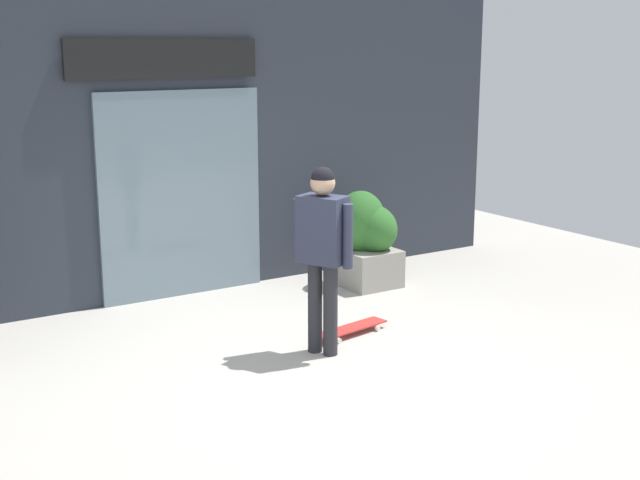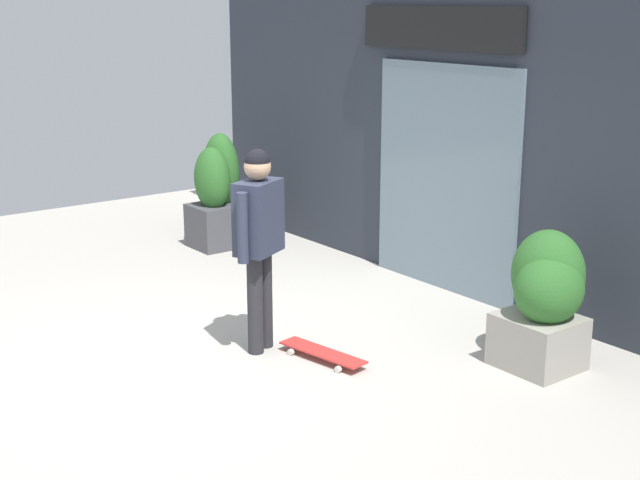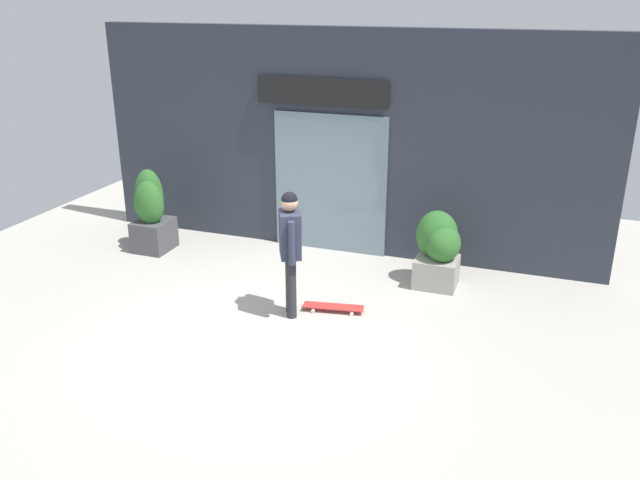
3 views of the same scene
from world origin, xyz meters
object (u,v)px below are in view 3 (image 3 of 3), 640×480
at_px(skateboarder, 290,241).
at_px(planter_box_left, 438,247).
at_px(planter_box_right, 151,212).
at_px(skateboard, 333,307).

xyz_separation_m(skateboarder, planter_box_left, (1.64, 1.62, -0.46)).
bearing_deg(planter_box_left, planter_box_right, -177.67).
height_order(skateboard, planter_box_left, planter_box_left).
xyz_separation_m(skateboarder, skateboard, (0.50, 0.27, -0.98)).
bearing_deg(planter_box_right, skateboarder, -25.02).
distance_m(skateboard, planter_box_right, 3.78).
bearing_deg(skateboard, skateboarder, -161.38).
bearing_deg(skateboard, planter_box_left, 39.63).
bearing_deg(skateboarder, skateboard, 1.83).
xyz_separation_m(skateboarder, planter_box_right, (-3.05, 1.43, -0.39)).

